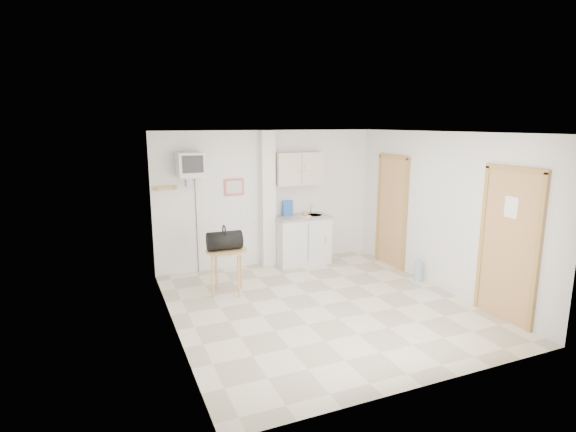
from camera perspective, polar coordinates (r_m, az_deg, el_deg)
name	(u,v)px	position (r m, az deg, el deg)	size (l,w,h in m)	color
ground	(322,305)	(6.74, 4.30, -11.25)	(4.50, 4.50, 0.00)	beige
room_envelope	(335,200)	(6.49, 6.04, 2.01)	(4.24, 4.54, 2.55)	white
kitchenette	(301,222)	(8.45, 1.66, -0.72)	(1.03, 0.58, 2.10)	silver
crt_television	(190,165)	(7.69, -12.28, 6.31)	(0.44, 0.45, 2.15)	slate
round_table	(227,255)	(7.04, -7.80, -4.95)	(0.64, 0.64, 0.71)	tan
duffel_bag	(224,240)	(6.96, -8.07, -3.08)	(0.53, 0.31, 0.39)	black
water_bottle	(418,271)	(7.94, 16.22, -6.75)	(0.13, 0.13, 0.38)	#8EABC5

